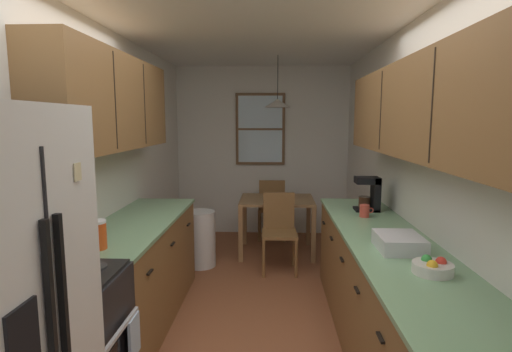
{
  "coord_description": "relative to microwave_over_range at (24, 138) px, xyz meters",
  "views": [
    {
      "loc": [
        0.16,
        -2.54,
        1.75
      ],
      "look_at": [
        -0.0,
        1.4,
        1.2
      ],
      "focal_mm": 28.25,
      "sensor_mm": 36.0,
      "label": 1
    }
  ],
  "objects": [
    {
      "name": "wall_right",
      "position": [
        2.46,
        1.53,
        -0.38
      ],
      "size": [
        0.1,
        9.0,
        2.55
      ],
      "primitive_type": "cube",
      "color": "white",
      "rests_on": "ground"
    },
    {
      "name": "mug_by_coffeemaker",
      "position": [
        2.08,
        1.5,
        -0.7
      ],
      "size": [
        0.12,
        0.09,
        0.11
      ],
      "color": "#BF3F33",
      "rests_on": "counter_right"
    },
    {
      "name": "coffee_maker",
      "position": [
        2.19,
        1.76,
        -0.59
      ],
      "size": [
        0.22,
        0.18,
        0.32
      ],
      "color": "black",
      "rests_on": "counter_right"
    },
    {
      "name": "dining_chair_near",
      "position": [
        1.35,
        2.56,
        -1.15
      ],
      "size": [
        0.41,
        0.41,
        0.9
      ],
      "color": "brown",
      "rests_on": "ground"
    },
    {
      "name": "microwave_over_range",
      "position": [
        0.0,
        0.0,
        0.0
      ],
      "size": [
        0.39,
        0.63,
        0.33
      ],
      "color": "black"
    },
    {
      "name": "upper_cabinets_left",
      "position": [
        -0.03,
        1.23,
        0.23
      ],
      "size": [
        0.33,
        2.04,
        0.76
      ],
      "color": "brown"
    },
    {
      "name": "wall_back",
      "position": [
        1.11,
        4.18,
        -0.38
      ],
      "size": [
        4.4,
        0.1,
        2.55
      ],
      "primitive_type": "cube",
      "color": "white",
      "rests_on": "ground"
    },
    {
      "name": "ceiling_slab",
      "position": [
        1.11,
        1.53,
        0.94
      ],
      "size": [
        4.4,
        9.0,
        0.08
      ],
      "primitive_type": "cube",
      "color": "white"
    },
    {
      "name": "pendant_light",
      "position": [
        1.33,
        3.16,
        0.31
      ],
      "size": [
        0.33,
        0.33,
        0.64
      ],
      "color": "black"
    },
    {
      "name": "counter_right",
      "position": [
        2.11,
        0.67,
        -1.2
      ],
      "size": [
        0.64,
        3.33,
        0.9
      ],
      "color": "brown",
      "rests_on": "ground"
    },
    {
      "name": "dining_chair_far",
      "position": [
        1.26,
        3.76,
        -1.15
      ],
      "size": [
        0.4,
        0.4,
        0.9
      ],
      "color": "brown",
      "rests_on": "ground"
    },
    {
      "name": "dining_table",
      "position": [
        1.33,
        3.16,
        -1.04
      ],
      "size": [
        0.95,
        0.78,
        0.73
      ],
      "color": "olive",
      "rests_on": "ground"
    },
    {
      "name": "table_serving_bowl",
      "position": [
        1.38,
        3.12,
        -0.89
      ],
      "size": [
        0.17,
        0.17,
        0.06
      ],
      "primitive_type": "cylinder",
      "color": "silver",
      "rests_on": "dining_table"
    },
    {
      "name": "ground_plane",
      "position": [
        1.11,
        1.53,
        -1.65
      ],
      "size": [
        12.0,
        12.0,
        0.0
      ],
      "primitive_type": "plane",
      "color": "brown"
    },
    {
      "name": "dish_towel",
      "position": [
        0.47,
        0.15,
        -1.15
      ],
      "size": [
        0.02,
        0.16,
        0.24
      ],
      "primitive_type": "cube",
      "color": "silver"
    },
    {
      "name": "upper_cabinets_right",
      "position": [
        2.25,
        0.62,
        0.16
      ],
      "size": [
        0.33,
        3.01,
        0.64
      ],
      "color": "brown"
    },
    {
      "name": "wall_left",
      "position": [
        -0.24,
        1.53,
        -0.38
      ],
      "size": [
        0.1,
        9.0,
        2.55
      ],
      "primitive_type": "cube",
      "color": "white",
      "rests_on": "ground"
    },
    {
      "name": "fruit_bowl",
      "position": [
        2.16,
        0.18,
        -0.72
      ],
      "size": [
        0.22,
        0.22,
        0.09
      ],
      "color": "silver",
      "rests_on": "counter_right"
    },
    {
      "name": "trash_bin",
      "position": [
        0.41,
        2.64,
        -1.32
      ],
      "size": [
        0.36,
        0.36,
        0.67
      ],
      "primitive_type": "cylinder",
      "color": "white",
      "rests_on": "ground"
    },
    {
      "name": "back_window",
      "position": [
        1.08,
        4.11,
        -0.04
      ],
      "size": [
        0.74,
        0.05,
        1.08
      ],
      "color": "brown"
    },
    {
      "name": "counter_left",
      "position": [
        0.11,
        1.28,
        -1.2
      ],
      "size": [
        0.64,
        1.96,
        0.9
      ],
      "color": "brown",
      "rests_on": "ground"
    },
    {
      "name": "storage_canister",
      "position": [
        0.11,
        0.53,
        -0.66
      ],
      "size": [
        0.13,
        0.13,
        0.19
      ],
      "color": "#D84C19",
      "rests_on": "counter_left"
    },
    {
      "name": "dish_rack",
      "position": [
        2.1,
        0.59,
        -0.7
      ],
      "size": [
        0.28,
        0.34,
        0.1
      ],
      "primitive_type": "cube",
      "color": "silver",
      "rests_on": "counter_right"
    }
  ]
}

